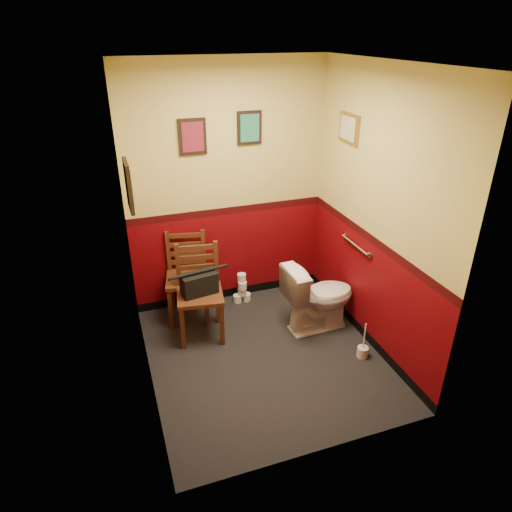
{
  "coord_description": "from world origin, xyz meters",
  "views": [
    {
      "loc": [
        -1.26,
        -3.37,
        2.94
      ],
      "look_at": [
        0.0,
        0.25,
        1.0
      ],
      "focal_mm": 32.0,
      "sensor_mm": 36.0,
      "label": 1
    }
  ],
  "objects": [
    {
      "name": "wall_right",
      "position": [
        1.1,
        0.0,
        1.35
      ],
      "size": [
        0.0,
        2.4,
        2.7
      ],
      "primitive_type": "cube",
      "rotation": [
        1.57,
        0.0,
        -1.57
      ],
      "color": "#5A040A",
      "rests_on": "ground"
    },
    {
      "name": "toilet_brush",
      "position": [
        0.92,
        -0.32,
        0.06
      ],
      "size": [
        0.11,
        0.11,
        0.39
      ],
      "color": "silver",
      "rests_on": "floor"
    },
    {
      "name": "ceiling",
      "position": [
        0.0,
        0.0,
        2.7
      ],
      "size": [
        2.2,
        2.4,
        0.0
      ],
      "primitive_type": "cube",
      "rotation": [
        3.14,
        0.0,
        0.0
      ],
      "color": "silver",
      "rests_on": "ground"
    },
    {
      "name": "wall_left",
      "position": [
        -1.1,
        0.0,
        1.35
      ],
      "size": [
        0.0,
        2.4,
        2.7
      ],
      "primitive_type": "cube",
      "rotation": [
        1.57,
        0.0,
        1.57
      ],
      "color": "#5A040A",
      "rests_on": "ground"
    },
    {
      "name": "grab_bar",
      "position": [
        1.07,
        0.25,
        0.95
      ],
      "size": [
        0.05,
        0.56,
        0.06
      ],
      "color": "silver",
      "rests_on": "wall_right"
    },
    {
      "name": "chair_left",
      "position": [
        -0.54,
        0.99,
        0.48
      ],
      "size": [
        0.53,
        0.53,
        0.96
      ],
      "rotation": [
        0.0,
        0.0,
        -0.21
      ],
      "color": "#4E2A17",
      "rests_on": "floor"
    },
    {
      "name": "framed_print_back_a",
      "position": [
        -0.35,
        1.18,
        1.95
      ],
      "size": [
        0.28,
        0.04,
        0.36
      ],
      "color": "black",
      "rests_on": "wall_back"
    },
    {
      "name": "toilet",
      "position": [
        0.72,
        0.29,
        0.38
      ],
      "size": [
        0.79,
        0.47,
        0.76
      ],
      "primitive_type": "imported",
      "rotation": [
        0.0,
        0.0,
        1.62
      ],
      "color": "white",
      "rests_on": "floor"
    },
    {
      "name": "framed_print_left",
      "position": [
        -1.08,
        0.1,
        1.85
      ],
      "size": [
        0.04,
        0.3,
        0.38
      ],
      "color": "black",
      "rests_on": "wall_left"
    },
    {
      "name": "handbag",
      "position": [
        -0.5,
        0.56,
        0.63
      ],
      "size": [
        0.38,
        0.23,
        0.26
      ],
      "rotation": [
        0.0,
        0.0,
        0.16
      ],
      "color": "black",
      "rests_on": "chair_right"
    },
    {
      "name": "chair_right",
      "position": [
        -0.49,
        0.6,
        0.49
      ],
      "size": [
        0.53,
        0.53,
        0.99
      ],
      "rotation": [
        0.0,
        0.0,
        -0.16
      ],
      "color": "#4E2A17",
      "rests_on": "floor"
    },
    {
      "name": "floor",
      "position": [
        0.0,
        0.0,
        0.0
      ],
      "size": [
        2.2,
        2.4,
        0.0
      ],
      "primitive_type": "cube",
      "color": "black",
      "rests_on": "ground"
    },
    {
      "name": "framed_print_back_b",
      "position": [
        0.25,
        1.18,
        2.0
      ],
      "size": [
        0.26,
        0.04,
        0.34
      ],
      "color": "black",
      "rests_on": "wall_back"
    },
    {
      "name": "tp_stack",
      "position": [
        0.1,
        1.04,
        0.16
      ],
      "size": [
        0.21,
        0.13,
        0.37
      ],
      "color": "silver",
      "rests_on": "floor"
    },
    {
      "name": "wall_front",
      "position": [
        0.0,
        -1.2,
        1.35
      ],
      "size": [
        2.2,
        0.0,
        2.7
      ],
      "primitive_type": "cube",
      "rotation": [
        -1.57,
        0.0,
        0.0
      ],
      "color": "#5A040A",
      "rests_on": "ground"
    },
    {
      "name": "framed_print_right",
      "position": [
        1.08,
        0.6,
        2.05
      ],
      "size": [
        0.04,
        0.34,
        0.28
      ],
      "color": "olive",
      "rests_on": "wall_right"
    },
    {
      "name": "wall_back",
      "position": [
        0.0,
        1.2,
        1.35
      ],
      "size": [
        2.2,
        0.0,
        2.7
      ],
      "primitive_type": "cube",
      "rotation": [
        1.57,
        0.0,
        0.0
      ],
      "color": "#5A040A",
      "rests_on": "ground"
    }
  ]
}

